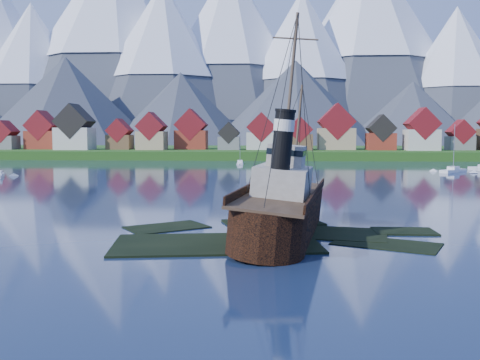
{
  "coord_description": "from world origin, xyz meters",
  "views": [
    {
      "loc": [
        1.8,
        -48.16,
        9.99
      ],
      "look_at": [
        -1.39,
        6.0,
        5.0
      ],
      "focal_mm": 40.0,
      "sensor_mm": 36.0,
      "label": 1
    }
  ],
  "objects": [
    {
      "name": "ground",
      "position": [
        0.0,
        0.0,
        0.0
      ],
      "size": [
        1400.0,
        1400.0,
        0.0
      ],
      "primitive_type": "plane",
      "color": "#182645",
      "rests_on": "ground"
    },
    {
      "name": "shoal",
      "position": [
        1.78,
        2.15,
        -0.35
      ],
      "size": [
        31.71,
        21.24,
        1.14
      ],
      "color": "black",
      "rests_on": "ground"
    },
    {
      "name": "shore_bank",
      "position": [
        0.0,
        170.0,
        0.0
      ],
      "size": [
        600.0,
        80.0,
        3.2
      ],
      "primitive_type": "cube",
      "color": "#194313",
      "rests_on": "ground"
    },
    {
      "name": "seawall",
      "position": [
        0.0,
        132.0,
        0.0
      ],
      "size": [
        600.0,
        2.5,
        2.0
      ],
      "primitive_type": "cube",
      "color": "#3F3D38",
      "rests_on": "ground"
    },
    {
      "name": "town",
      "position": [
        -33.12,
        152.18,
        8.99
      ],
      "size": [
        250.96,
        16.69,
        17.3
      ],
      "color": "maroon",
      "rests_on": "ground"
    },
    {
      "name": "mountains",
      "position": [
        -0.79,
        481.26,
        89.34
      ],
      "size": [
        965.0,
        340.0,
        205.0
      ],
      "color": "#2D333D",
      "rests_on": "ground"
    },
    {
      "name": "tugboat_wreck",
      "position": [
        2.65,
        3.91,
        2.72
      ],
      "size": [
        6.31,
        27.18,
        21.54
      ],
      "rotation": [
        0.0,
        0.09,
        -0.15
      ],
      "color": "black",
      "rests_on": "ground"
    },
    {
      "name": "sailboat_d",
      "position": [
        45.71,
        83.33,
        0.28
      ],
      "size": [
        8.03,
        7.72,
        12.16
      ],
      "rotation": [
        0.0,
        0.0,
        -0.82
      ],
      "color": "white",
      "rests_on": "ground"
    },
    {
      "name": "sailboat_f",
      "position": [
        -7.69,
        113.09,
        0.23
      ],
      "size": [
        2.07,
        7.04,
        9.96
      ],
      "rotation": [
        0.0,
        0.0,
        0.05
      ],
      "color": "white",
      "rests_on": "ground"
    }
  ]
}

